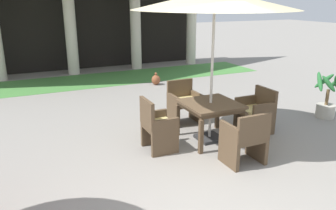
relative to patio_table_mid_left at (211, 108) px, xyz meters
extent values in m
cylinder|color=beige|center=(-1.26, 6.99, 0.72)|extent=(0.39, 0.39, 2.71)
cylinder|color=beige|center=(1.07, 6.99, 0.72)|extent=(0.39, 0.39, 2.71)
cylinder|color=beige|center=(3.40, 6.99, 0.72)|extent=(0.39, 0.39, 2.71)
cube|color=black|center=(-1.26, 7.89, 0.72)|extent=(9.92, 0.16, 2.71)
cube|color=#47843D|center=(-1.26, 5.70, -0.63)|extent=(12.32, 2.06, 0.01)
cube|color=brown|center=(0.00, 0.00, 0.07)|extent=(0.98, 0.98, 0.05)
cube|color=brown|center=(0.00, 0.00, 0.01)|extent=(0.90, 0.90, 0.07)
cube|color=brown|center=(-0.45, -0.45, -0.33)|extent=(0.07, 0.07, 0.61)
cube|color=brown|center=(0.45, -0.45, -0.33)|extent=(0.07, 0.07, 0.61)
cube|color=brown|center=(-0.45, 0.45, -0.33)|extent=(0.07, 0.07, 0.61)
cube|color=brown|center=(0.45, 0.45, -0.33)|extent=(0.07, 0.07, 0.61)
cube|color=#2D2D2D|center=(0.00, 0.00, -0.60)|extent=(0.44, 0.44, 0.06)
cylinder|color=beige|center=(0.00, 0.00, 0.61)|extent=(0.05, 0.05, 2.49)
cone|color=beige|center=(0.00, 0.00, 1.89)|extent=(2.83, 2.83, 0.32)
cube|color=brown|center=(-1.02, 0.00, -0.21)|extent=(0.49, 0.54, 0.07)
cube|color=#E0CC7F|center=(-1.02, 0.00, -0.15)|extent=(0.45, 0.50, 0.05)
cube|color=brown|center=(-1.25, 0.01, 0.07)|extent=(0.06, 0.54, 0.48)
cube|color=brown|center=(-1.02, 0.26, -0.31)|extent=(0.49, 0.06, 0.64)
cube|color=brown|center=(-1.02, -0.25, -0.31)|extent=(0.49, 0.06, 0.64)
cube|color=brown|center=(-0.81, 0.25, -0.44)|extent=(0.06, 0.06, 0.39)
cube|color=brown|center=(-0.81, -0.24, -0.44)|extent=(0.06, 0.06, 0.39)
cube|color=brown|center=(-1.24, 0.25, -0.44)|extent=(0.06, 0.06, 0.39)
cube|color=brown|center=(-1.24, -0.24, -0.44)|extent=(0.06, 0.06, 0.39)
cube|color=brown|center=(1.02, 0.00, -0.24)|extent=(0.54, 0.61, 0.07)
cube|color=#E0CC7F|center=(1.02, 0.00, -0.18)|extent=(0.50, 0.56, 0.05)
cube|color=brown|center=(1.27, -0.01, 0.01)|extent=(0.06, 0.61, 0.44)
cube|color=brown|center=(1.02, -0.29, -0.30)|extent=(0.54, 0.06, 0.65)
cube|color=brown|center=(1.02, 0.28, -0.30)|extent=(0.54, 0.06, 0.65)
cube|color=brown|center=(0.78, -0.28, -0.45)|extent=(0.06, 0.06, 0.35)
cube|color=brown|center=(0.78, 0.27, -0.45)|extent=(0.06, 0.06, 0.35)
cube|color=brown|center=(1.26, -0.28, -0.45)|extent=(0.06, 0.06, 0.35)
cube|color=brown|center=(1.26, 0.27, -0.45)|extent=(0.06, 0.06, 0.35)
cube|color=brown|center=(0.00, -1.02, -0.20)|extent=(0.59, 0.50, 0.07)
cube|color=#E0CC7F|center=(0.00, -1.02, -0.14)|extent=(0.55, 0.46, 0.05)
cube|color=brown|center=(-0.01, -1.25, 0.04)|extent=(0.59, 0.06, 0.42)
cube|color=brown|center=(-0.28, -1.02, -0.28)|extent=(0.06, 0.50, 0.69)
cube|color=brown|center=(0.27, -1.02, -0.28)|extent=(0.06, 0.50, 0.69)
cube|color=brown|center=(-0.27, -0.80, -0.43)|extent=(0.06, 0.06, 0.40)
cube|color=brown|center=(0.26, -0.80, -0.43)|extent=(0.06, 0.06, 0.40)
cube|color=brown|center=(-0.27, -1.24, -0.43)|extent=(0.06, 0.06, 0.40)
cube|color=brown|center=(0.26, -1.25, -0.43)|extent=(0.06, 0.06, 0.40)
cube|color=brown|center=(0.00, 1.02, -0.20)|extent=(0.59, 0.52, 0.07)
cube|color=#E0CC7F|center=(0.00, 1.02, -0.14)|extent=(0.54, 0.48, 0.05)
cube|color=brown|center=(0.01, 1.26, 0.05)|extent=(0.59, 0.06, 0.42)
cube|color=brown|center=(0.28, 1.02, -0.31)|extent=(0.06, 0.52, 0.64)
cube|color=brown|center=(-0.27, 1.02, -0.31)|extent=(0.06, 0.52, 0.64)
cube|color=brown|center=(0.27, 0.79, -0.43)|extent=(0.06, 0.06, 0.40)
cube|color=brown|center=(-0.26, 0.79, -0.43)|extent=(0.06, 0.06, 0.40)
cube|color=brown|center=(0.27, 1.25, -0.43)|extent=(0.06, 0.06, 0.40)
cube|color=brown|center=(-0.26, 1.26, -0.43)|extent=(0.06, 0.06, 0.40)
cylinder|color=#B2AD9E|center=(3.00, -0.01, -0.48)|extent=(0.40, 0.40, 0.29)
cylinder|color=brown|center=(3.00, -0.01, -0.16)|extent=(0.07, 0.07, 0.35)
ellipsoid|color=#286B33|center=(3.17, -0.04, 0.16)|extent=(0.17, 0.43, 0.38)
ellipsoid|color=#286B33|center=(3.07, 0.19, 0.16)|extent=(0.48, 0.25, 0.37)
ellipsoid|color=#286B33|center=(2.83, 0.10, 0.18)|extent=(0.34, 0.44, 0.42)
ellipsoid|color=#286B33|center=(2.88, -0.09, 0.17)|extent=(0.29, 0.35, 0.39)
ellipsoid|color=brown|center=(0.74, 4.33, -0.48)|extent=(0.27, 0.27, 0.30)
sphere|color=brown|center=(0.74, 4.33, -0.29)|extent=(0.08, 0.08, 0.08)
camera|label=1|loc=(-3.19, -5.03, 1.92)|focal=36.28mm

